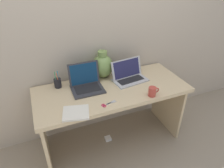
{
  "coord_description": "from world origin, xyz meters",
  "views": [
    {
      "loc": [
        -0.64,
        -1.57,
        1.81
      ],
      "look_at": [
        0.0,
        0.0,
        0.77
      ],
      "focal_mm": 32.44,
      "sensor_mm": 36.0,
      "label": 1
    }
  ],
  "objects": [
    {
      "name": "laptop_left",
      "position": [
        -0.23,
        0.11,
        0.78
      ],
      "size": [
        0.31,
        0.26,
        0.25
      ],
      "color": "#333338",
      "rests_on": "desk"
    },
    {
      "name": "power_brick",
      "position": [
        -0.05,
        0.02,
        0.01
      ],
      "size": [
        0.07,
        0.07,
        0.03
      ],
      "primitive_type": "cube",
      "color": "white",
      "rests_on": "ground"
    },
    {
      "name": "ground_plane",
      "position": [
        0.0,
        0.0,
        0.0
      ],
      "size": [
        6.0,
        6.0,
        0.0
      ],
      "primitive_type": "plane",
      "color": "gray"
    },
    {
      "name": "back_wall",
      "position": [
        0.0,
        0.36,
        1.2
      ],
      "size": [
        4.4,
        0.04,
        2.4
      ],
      "primitive_type": "cube",
      "color": "#BCAD99",
      "rests_on": "ground"
    },
    {
      "name": "green_vase",
      "position": [
        0.0,
        0.26,
        0.85
      ],
      "size": [
        0.22,
        0.22,
        0.3
      ],
      "color": "#75934C",
      "rests_on": "desk"
    },
    {
      "name": "desk",
      "position": [
        0.0,
        0.0,
        0.57
      ],
      "size": [
        1.53,
        0.64,
        0.72
      ],
      "color": "#D1B78C",
      "rests_on": "ground"
    },
    {
      "name": "pen_cup",
      "position": [
        -0.49,
        0.23,
        0.77
      ],
      "size": [
        0.07,
        0.07,
        0.18
      ],
      "color": "black",
      "rests_on": "desk"
    },
    {
      "name": "notebook_stack",
      "position": [
        -0.43,
        -0.25,
        0.73
      ],
      "size": [
        0.26,
        0.24,
        0.02
      ],
      "primitive_type": "cube",
      "rotation": [
        0.0,
        0.0,
        -0.25
      ],
      "color": "silver",
      "rests_on": "desk"
    },
    {
      "name": "coffee_mug",
      "position": [
        0.3,
        -0.26,
        0.76
      ],
      "size": [
        0.11,
        0.07,
        0.09
      ],
      "color": "#B23D33",
      "rests_on": "desk"
    },
    {
      "name": "laptop_right",
      "position": [
        0.23,
        0.1,
        0.78
      ],
      "size": [
        0.37,
        0.26,
        0.21
      ],
      "color": "#B2B2B7",
      "rests_on": "desk"
    },
    {
      "name": "scissors",
      "position": [
        -0.15,
        -0.23,
        0.72
      ],
      "size": [
        0.15,
        0.07,
        0.01
      ],
      "color": "#B7B7BC",
      "rests_on": "desk"
    }
  ]
}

